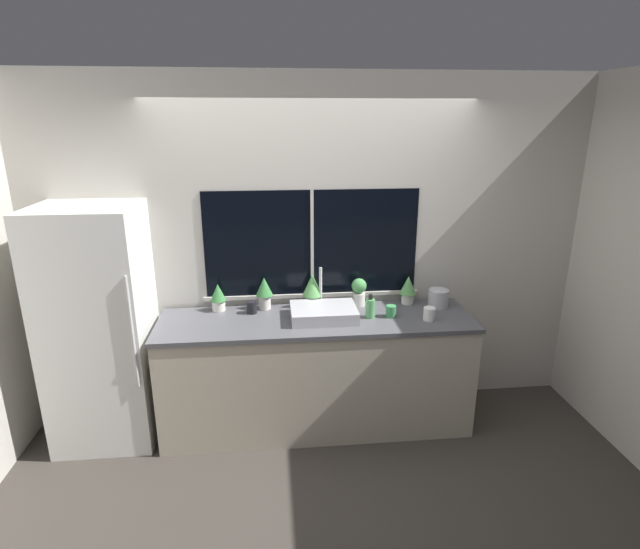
{
  "coord_description": "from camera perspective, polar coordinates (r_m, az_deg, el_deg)",
  "views": [
    {
      "loc": [
        -0.33,
        -3.16,
        2.37
      ],
      "look_at": [
        0.03,
        0.32,
        1.26
      ],
      "focal_mm": 28.0,
      "sensor_mm": 36.0,
      "label": 1
    }
  ],
  "objects": [
    {
      "name": "ground_plane",
      "position": [
        3.96,
        0.08,
        -19.09
      ],
      "size": [
        14.0,
        14.0,
        0.0
      ],
      "primitive_type": "plane",
      "color": "#38332D"
    },
    {
      "name": "wall_back",
      "position": [
        4.01,
        -0.95,
        2.88
      ],
      "size": [
        8.0,
        0.09,
        2.7
      ],
      "color": "#BCB7AD",
      "rests_on": "ground_plane"
    },
    {
      "name": "wall_left",
      "position": [
        5.14,
        -27.52,
        4.15
      ],
      "size": [
        0.06,
        7.0,
        2.7
      ],
      "color": "#BCB7AD",
      "rests_on": "ground_plane"
    },
    {
      "name": "wall_right",
      "position": [
        5.42,
        22.59,
        5.4
      ],
      "size": [
        0.06,
        7.0,
        2.7
      ],
      "color": "#BCB7AD",
      "rests_on": "ground_plane"
    },
    {
      "name": "counter",
      "position": [
        3.98,
        -0.39,
        -11.1
      ],
      "size": [
        2.38,
        0.66,
        0.91
      ],
      "color": "#B2A893",
      "rests_on": "ground_plane"
    },
    {
      "name": "refrigerator",
      "position": [
        4.01,
        -23.87,
        -5.53
      ],
      "size": [
        0.71,
        0.67,
        1.79
      ],
      "color": "silver",
      "rests_on": "ground_plane"
    },
    {
      "name": "sink",
      "position": [
        3.78,
        0.4,
        -4.34
      ],
      "size": [
        0.49,
        0.42,
        0.34
      ],
      "color": "#ADADB2",
      "rests_on": "counter"
    },
    {
      "name": "potted_plant_far_left",
      "position": [
        3.98,
        -11.56,
        -2.45
      ],
      "size": [
        0.12,
        0.12,
        0.22
      ],
      "color": "silver",
      "rests_on": "counter"
    },
    {
      "name": "potted_plant_left",
      "position": [
        3.95,
        -6.38,
        -1.86
      ],
      "size": [
        0.13,
        0.13,
        0.26
      ],
      "color": "silver",
      "rests_on": "counter"
    },
    {
      "name": "potted_plant_center",
      "position": [
        3.96,
        -0.88,
        -1.6
      ],
      "size": [
        0.16,
        0.16,
        0.27
      ],
      "color": "silver",
      "rests_on": "counter"
    },
    {
      "name": "potted_plant_right",
      "position": [
        4.02,
        4.47,
        -1.89
      ],
      "size": [
        0.12,
        0.12,
        0.23
      ],
      "color": "silver",
      "rests_on": "counter"
    },
    {
      "name": "potted_plant_far_right",
      "position": [
        4.11,
        10.03,
        -1.55
      ],
      "size": [
        0.13,
        0.13,
        0.23
      ],
      "color": "silver",
      "rests_on": "counter"
    },
    {
      "name": "soap_bottle",
      "position": [
        3.8,
        5.77,
        -3.81
      ],
      "size": [
        0.07,
        0.07,
        0.19
      ],
      "color": "#519E5B",
      "rests_on": "counter"
    },
    {
      "name": "mug_white",
      "position": [
        3.83,
        12.38,
        -4.41
      ],
      "size": [
        0.09,
        0.09,
        0.1
      ],
      "color": "white",
      "rests_on": "counter"
    },
    {
      "name": "mug_green",
      "position": [
        3.85,
        8.1,
        -4.17
      ],
      "size": [
        0.08,
        0.08,
        0.09
      ],
      "color": "#38844C",
      "rests_on": "counter"
    },
    {
      "name": "mug_black",
      "position": [
        3.91,
        -7.77,
        -3.74
      ],
      "size": [
        0.08,
        0.08,
        0.1
      ],
      "color": "black",
      "rests_on": "counter"
    },
    {
      "name": "kettle",
      "position": [
        4.11,
        13.38,
        -2.58
      ],
      "size": [
        0.16,
        0.16,
        0.16
      ],
      "color": "#B2B2B7",
      "rests_on": "counter"
    }
  ]
}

